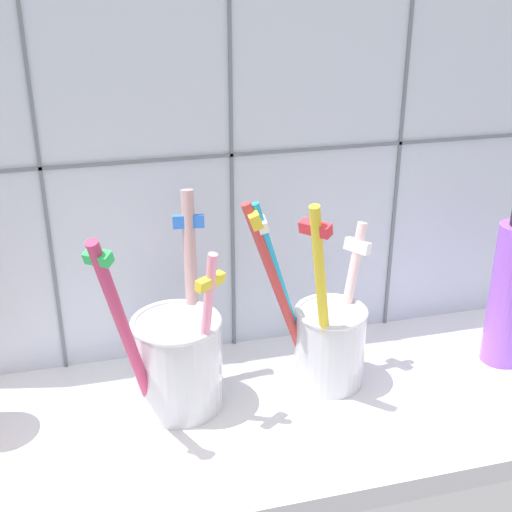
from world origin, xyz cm
name	(u,v)px	position (x,y,z in cm)	size (l,w,h in cm)	color
counter_slab	(264,418)	(0.00, 0.00, 1.00)	(64.00, 22.00, 2.00)	silver
tile_wall_back	(228,135)	(0.00, 12.00, 22.50)	(64.00, 2.20, 45.00)	silver
toothbrush_cup_left	(178,356)	(-6.70, 2.56, 6.69)	(10.43, 11.16, 17.96)	silver
toothbrush_cup_right	(326,336)	(6.32, 2.57, 6.64)	(11.61, 7.67, 18.25)	silver
soap_bottle	(510,292)	(23.49, 1.70, 9.11)	(3.63, 3.63, 15.55)	#9E56E2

